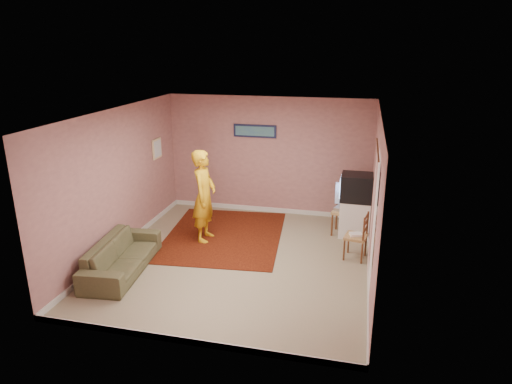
% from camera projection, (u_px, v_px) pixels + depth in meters
% --- Properties ---
extents(ground, '(5.00, 5.00, 0.00)m').
position_uv_depth(ground, '(239.00, 259.00, 8.13)').
color(ground, gray).
rests_on(ground, ground).
extents(wall_back, '(4.50, 0.02, 2.60)m').
position_uv_depth(wall_back, '(268.00, 156.00, 10.04)').
color(wall_back, tan).
rests_on(wall_back, ground).
extents(wall_front, '(4.50, 0.02, 2.60)m').
position_uv_depth(wall_front, '(182.00, 252.00, 5.42)').
color(wall_front, tan).
rests_on(wall_front, ground).
extents(wall_left, '(0.02, 5.00, 2.60)m').
position_uv_depth(wall_left, '(118.00, 181.00, 8.22)').
color(wall_left, tan).
rests_on(wall_left, ground).
extents(wall_right, '(0.02, 5.00, 2.60)m').
position_uv_depth(wall_right, '(375.00, 200.00, 7.24)').
color(wall_right, tan).
rests_on(wall_right, ground).
extents(ceiling, '(4.50, 5.00, 0.02)m').
position_uv_depth(ceiling, '(237.00, 113.00, 7.32)').
color(ceiling, white).
rests_on(ceiling, wall_back).
extents(baseboard_back, '(4.50, 0.02, 0.10)m').
position_uv_depth(baseboard_back, '(268.00, 209.00, 10.42)').
color(baseboard_back, silver).
rests_on(baseboard_back, ground).
extents(baseboard_front, '(4.50, 0.02, 0.10)m').
position_uv_depth(baseboard_front, '(187.00, 341.00, 5.81)').
color(baseboard_front, silver).
rests_on(baseboard_front, ground).
extents(baseboard_left, '(0.02, 5.00, 0.10)m').
position_uv_depth(baseboard_left, '(125.00, 244.00, 8.61)').
color(baseboard_left, silver).
rests_on(baseboard_left, ground).
extents(baseboard_right, '(0.02, 5.00, 0.10)m').
position_uv_depth(baseboard_right, '(368.00, 270.00, 7.63)').
color(baseboard_right, silver).
rests_on(baseboard_right, ground).
extents(window, '(0.01, 1.10, 1.50)m').
position_uv_depth(window, '(376.00, 210.00, 6.36)').
color(window, black).
rests_on(window, wall_right).
extents(curtain_sheer, '(0.01, 0.75, 2.10)m').
position_uv_depth(curtain_sheer, '(374.00, 227.00, 6.28)').
color(curtain_sheer, white).
rests_on(curtain_sheer, wall_right).
extents(curtain_floral, '(0.01, 0.35, 2.10)m').
position_uv_depth(curtain_floral, '(372.00, 210.00, 6.94)').
color(curtain_floral, beige).
rests_on(curtain_floral, wall_right).
extents(curtain_rod, '(0.02, 1.40, 0.02)m').
position_uv_depth(curtain_rod, '(378.00, 149.00, 6.10)').
color(curtain_rod, '#5A311B').
rests_on(curtain_rod, wall_right).
extents(picture_back, '(0.95, 0.04, 0.28)m').
position_uv_depth(picture_back, '(255.00, 131.00, 9.90)').
color(picture_back, '#151A3B').
rests_on(picture_back, wall_back).
extents(picture_left, '(0.04, 0.38, 0.42)m').
position_uv_depth(picture_left, '(157.00, 149.00, 9.62)').
color(picture_left, beige).
rests_on(picture_left, wall_left).
extents(area_rug, '(2.49, 2.99, 0.01)m').
position_uv_depth(area_rug, '(224.00, 236.00, 9.11)').
color(area_rug, black).
rests_on(area_rug, ground).
extents(tv_cabinet, '(0.58, 0.53, 0.74)m').
position_uv_depth(tv_cabinet, '(355.00, 218.00, 9.04)').
color(tv_cabinet, white).
rests_on(tv_cabinet, ground).
extents(crt_tv, '(0.62, 0.55, 0.52)m').
position_uv_depth(crt_tv, '(356.00, 187.00, 8.85)').
color(crt_tv, black).
rests_on(crt_tv, tv_cabinet).
extents(chair_a, '(0.51, 0.50, 0.54)m').
position_uv_depth(chair_a, '(345.00, 206.00, 9.02)').
color(chair_a, tan).
rests_on(chair_a, ground).
extents(dvd_player, '(0.44, 0.38, 0.06)m').
position_uv_depth(dvd_player, '(345.00, 209.00, 9.04)').
color(dvd_player, '#A5A4A9').
rests_on(dvd_player, chair_a).
extents(blue_throw, '(0.42, 0.05, 0.44)m').
position_uv_depth(blue_throw, '(346.00, 194.00, 9.14)').
color(blue_throw, '#9ABDFC').
rests_on(blue_throw, chair_a).
extents(chair_b, '(0.43, 0.45, 0.46)m').
position_uv_depth(chair_b, '(356.00, 231.00, 8.02)').
color(chair_b, tan).
rests_on(chair_b, ground).
extents(game_console, '(0.25, 0.21, 0.04)m').
position_uv_depth(game_console, '(356.00, 234.00, 8.04)').
color(game_console, white).
rests_on(game_console, chair_b).
extents(sofa, '(0.92, 1.95, 0.55)m').
position_uv_depth(sofa, '(122.00, 256.00, 7.64)').
color(sofa, '#4E4C2F').
rests_on(sofa, ground).
extents(person, '(0.44, 0.66, 1.79)m').
position_uv_depth(person, '(204.00, 196.00, 8.68)').
color(person, gold).
rests_on(person, ground).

